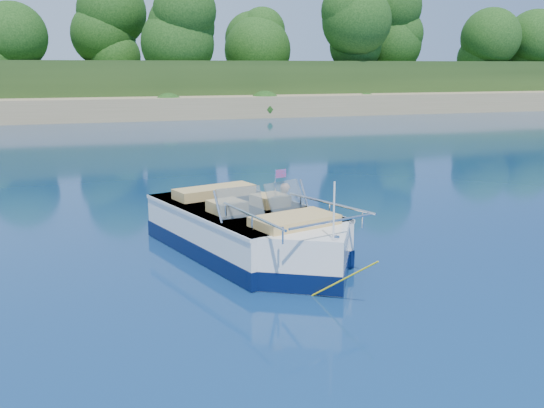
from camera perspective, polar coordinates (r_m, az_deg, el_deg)
The scene contains 6 objects.
ground at distance 9.34m, azimuth 15.73°, elevation -10.39°, with size 160.00×160.00×0.00m, color #091840.
shoreline at distance 71.11m, azimuth -13.77°, elevation 10.38°, with size 170.00×59.00×6.00m.
treeline at distance 48.42m, azimuth -12.06°, elevation 14.88°, with size 150.00×7.12×8.19m.
motorboat at distance 11.73m, azimuth -1.76°, elevation -3.00°, with size 3.35×6.08×2.09m.
tow_tube at distance 14.45m, azimuth 0.93°, elevation -1.22°, with size 1.82×1.82×0.38m.
boy at distance 14.57m, azimuth 1.00°, elevation -1.49°, with size 0.49×0.32×1.33m, color tan.
Camera 1 is at (-4.85, -7.12, 3.61)m, focal length 40.00 mm.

